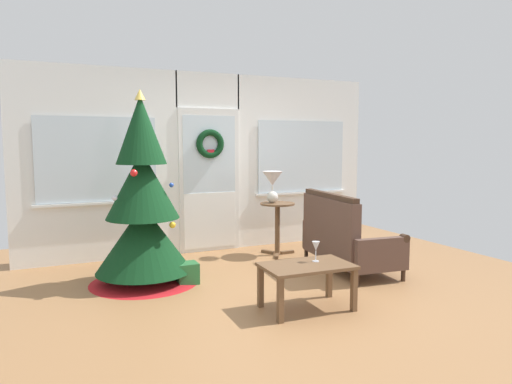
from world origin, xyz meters
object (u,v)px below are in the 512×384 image
wine_glass (316,247)px  gift_box (187,273)px  side_table (277,218)px  settee_sofa (343,240)px  coffee_table (307,271)px  table_lamp (272,182)px  christmas_tree (143,212)px

wine_glass → gift_box: 1.59m
side_table → settee_sofa: bearing=-69.4°
side_table → wine_glass: side_table is taller
coffee_table → side_table: bearing=70.0°
settee_sofa → coffee_table: settee_sofa is taller
table_lamp → gift_box: table_lamp is taller
settee_sofa → side_table: (-0.39, 1.03, 0.14)m
table_lamp → wine_glass: bearing=-105.2°
table_lamp → coffee_table: (-0.68, -2.08, -0.65)m
coffee_table → wine_glass: 0.25m
settee_sofa → christmas_tree: bearing=168.3°
side_table → coffee_table: (-0.74, -2.04, -0.15)m
coffee_table → wine_glass: bearing=23.4°
table_lamp → gift_box: size_ratio=1.88×
table_lamp → coffee_table: table_lamp is taller
settee_sofa → table_lamp: 1.32m
settee_sofa → coffee_table: 1.51m
settee_sofa → gift_box: settee_sofa is taller
christmas_tree → settee_sofa: christmas_tree is taller
settee_sofa → gift_box: bearing=172.7°
table_lamp → gift_box: bearing=-151.0°
gift_box → coffee_table: bearing=-57.7°
gift_box → side_table: bearing=26.9°
christmas_tree → gift_box: christmas_tree is taller
table_lamp → settee_sofa: bearing=-67.3°
gift_box → settee_sofa: bearing=-7.3°
christmas_tree → table_lamp: bearing=16.9°
side_table → christmas_tree: bearing=-164.6°
side_table → gift_box: bearing=-153.1°
christmas_tree → gift_box: bearing=-29.2°
gift_box → table_lamp: bearing=29.0°
side_table → gift_box: (-1.54, -0.78, -0.40)m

